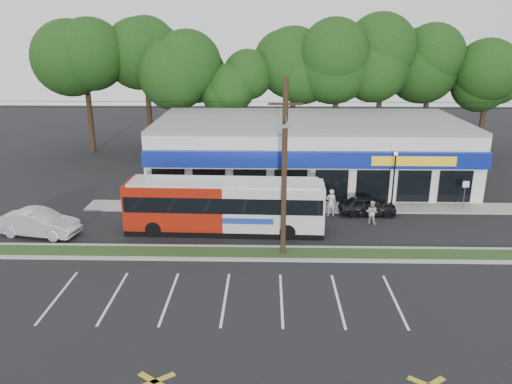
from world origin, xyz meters
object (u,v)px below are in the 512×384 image
object	(u,v)px
car_dark	(367,205)
pedestrian_a	(331,203)
pedestrian_b	(372,212)
sign_post	(465,190)
utility_pole	(281,164)
lamp_post	(394,174)
car_silver	(39,223)
metrobus	(225,205)

from	to	relation	value
car_dark	pedestrian_a	distance (m)	2.59
pedestrian_a	pedestrian_b	world-z (taller)	pedestrian_a
sign_post	car_dark	size ratio (longest dim) A/B	0.56
utility_pole	car_dark	size ratio (longest dim) A/B	12.68
lamp_post	car_silver	size ratio (longest dim) A/B	0.85
lamp_post	car_dark	size ratio (longest dim) A/B	1.08
utility_pole	pedestrian_a	size ratio (longest dim) A/B	26.15
utility_pole	lamp_post	distance (m)	11.67
sign_post	car_dark	distance (m)	7.07
sign_post	car_silver	xyz separation A→B (m)	(-28.14, -5.07, -0.73)
car_dark	pedestrian_a	xyz separation A→B (m)	(-2.57, -0.26, 0.28)
utility_pole	pedestrian_b	xyz separation A→B (m)	(6.17, 5.07, -4.62)
metrobus	pedestrian_b	size ratio (longest dim) A/B	7.93
sign_post	pedestrian_a	distance (m)	9.61
car_silver	pedestrian_b	distance (m)	21.29
sign_post	pedestrian_b	xyz separation A→B (m)	(-7.00, -2.57, -0.76)
metrobus	pedestrian_b	distance (m)	9.75
sign_post	pedestrian_b	distance (m)	7.50
metrobus	car_dark	size ratio (longest dim) A/B	3.18
pedestrian_b	car_silver	bearing A→B (deg)	31.43
metrobus	pedestrian_a	bearing A→B (deg)	24.00
lamp_post	sign_post	xyz separation A→B (m)	(5.00, -0.23, -1.12)
car_silver	utility_pole	bearing A→B (deg)	-89.06
sign_post	car_silver	distance (m)	28.60
car_dark	pedestrian_a	bearing A→B (deg)	96.23
pedestrian_a	pedestrian_b	xyz separation A→B (m)	(2.52, -1.42, -0.17)
car_silver	pedestrian_a	size ratio (longest dim) A/B	2.61
car_dark	car_silver	distance (m)	21.60
utility_pole	pedestrian_b	size ratio (longest dim) A/B	31.63
car_silver	metrobus	bearing A→B (deg)	-74.36
sign_post	utility_pole	bearing A→B (deg)	-149.85
lamp_post	pedestrian_b	size ratio (longest dim) A/B	2.69
car_dark	metrobus	bearing A→B (deg)	108.68
car_dark	pedestrian_a	size ratio (longest dim) A/B	2.06
lamp_post	car_dark	world-z (taller)	lamp_post
sign_post	pedestrian_a	xyz separation A→B (m)	(-9.52, -1.16, -0.60)
lamp_post	sign_post	distance (m)	5.13
lamp_post	car_dark	bearing A→B (deg)	-150.09
lamp_post	pedestrian_b	world-z (taller)	lamp_post
car_dark	pedestrian_b	world-z (taller)	pedestrian_b
utility_pole	pedestrian_a	bearing A→B (deg)	60.65
sign_post	car_silver	world-z (taller)	sign_post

